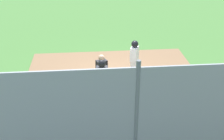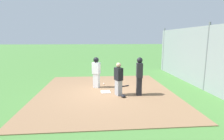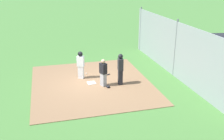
# 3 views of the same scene
# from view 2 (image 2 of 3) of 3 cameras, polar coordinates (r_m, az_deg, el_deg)

# --- Properties ---
(ground_plane) EXTENTS (140.00, 140.00, 0.00)m
(ground_plane) POSITION_cam_2_polar(r_m,az_deg,el_deg) (8.61, -2.07, -7.30)
(ground_plane) COLOR #477A38
(dirt_infield) EXTENTS (7.20, 6.40, 0.03)m
(dirt_infield) POSITION_cam_2_polar(r_m,az_deg,el_deg) (8.61, -2.07, -7.20)
(dirt_infield) COLOR #896647
(dirt_infield) RESTS_ON ground_plane
(home_plate) EXTENTS (0.48, 0.48, 0.02)m
(home_plate) POSITION_cam_2_polar(r_m,az_deg,el_deg) (8.60, -2.07, -7.05)
(home_plate) COLOR white
(home_plate) RESTS_ON dirt_infield
(catcher) EXTENTS (0.45, 0.39, 1.49)m
(catcher) POSITION_cam_2_polar(r_m,az_deg,el_deg) (7.95, 2.11, -2.84)
(catcher) COLOR #9E9EA3
(catcher) RESTS_ON dirt_infield
(umpire) EXTENTS (0.41, 0.30, 1.73)m
(umpire) POSITION_cam_2_polar(r_m,az_deg,el_deg) (8.05, 8.80, -1.77)
(umpire) COLOR black
(umpire) RESTS_ON dirt_infield
(runner) EXTENTS (0.41, 0.46, 1.60)m
(runner) POSITION_cam_2_polar(r_m,az_deg,el_deg) (9.22, -5.11, -0.17)
(runner) COLOR silver
(runner) RESTS_ON dirt_infield
(baseball_bat) EXTENTS (0.36, 0.71, 0.06)m
(baseball_bat) POSITION_cam_2_polar(r_m,az_deg,el_deg) (9.49, 3.47, -5.28)
(baseball_bat) COLOR black
(baseball_bat) RESTS_ON dirt_infield
(catcher_mask) EXTENTS (0.24, 0.20, 0.12)m
(catcher_mask) POSITION_cam_2_polar(r_m,az_deg,el_deg) (7.86, 3.66, -8.37)
(catcher_mask) COLOR black
(catcher_mask) RESTS_ON dirt_infield
(baseball) EXTENTS (0.07, 0.07, 0.07)m
(baseball) POSITION_cam_2_polar(r_m,az_deg,el_deg) (9.97, -2.73, -4.46)
(baseball) COLOR white
(baseball) RESTS_ON dirt_infield
(backstop_fence) EXTENTS (12.00, 0.10, 3.35)m
(backstop_fence) POSITION_cam_2_polar(r_m,az_deg,el_deg) (9.85, 28.20, 3.25)
(backstop_fence) COLOR #93999E
(backstop_fence) RESTS_ON ground_plane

